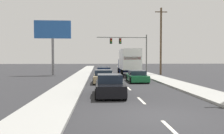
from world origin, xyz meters
TOP-DOWN VIEW (x-y plane):
  - ground_plane at (0.00, 25.00)m, footprint 140.00×140.00m
  - sidewalk_right at (4.73, 20.00)m, footprint 2.37×80.00m
  - sidewalk_left at (-4.73, 20.00)m, footprint 2.37×80.00m
  - lane_markings at (0.00, 20.86)m, footprint 0.14×57.00m
  - car_white at (-1.60, 25.46)m, footprint 2.05×4.09m
  - car_blue at (-1.66, 19.06)m, footprint 2.07×4.30m
  - car_tan at (-1.90, 12.46)m, footprint 1.99×4.04m
  - car_black at (-1.69, 5.25)m, footprint 1.85×4.22m
  - box_truck at (1.89, 21.52)m, footprint 2.71×7.98m
  - car_green at (1.56, 13.29)m, footprint 1.90×4.11m
  - traffic_signal_mast at (2.50, 29.40)m, footprint 8.89×0.69m
  - utility_pole_mid at (6.93, 23.15)m, footprint 1.80×0.28m
  - roadside_billboard at (-8.97, 23.47)m, footprint 5.27×0.36m

SIDE VIEW (x-z plane):
  - ground_plane at x=0.00m, z-range 0.00..0.00m
  - lane_markings at x=0.00m, z-range 0.00..0.01m
  - sidewalk_right at x=4.73m, z-range 0.00..0.14m
  - sidewalk_left at x=-4.73m, z-range 0.00..0.14m
  - car_green at x=1.56m, z-range -0.04..1.12m
  - car_white at x=-1.60m, z-range -0.06..1.14m
  - car_tan at x=-1.90m, z-range -0.05..1.23m
  - car_blue at x=-1.66m, z-range -0.06..1.25m
  - car_black at x=-1.69m, z-range -0.08..1.28m
  - box_truck at x=1.89m, z-range 0.25..3.91m
  - traffic_signal_mast at x=2.50m, z-range 1.66..8.29m
  - utility_pole_mid at x=6.93m, z-range 0.14..10.04m
  - roadside_billboard at x=-8.97m, z-range 1.86..9.77m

